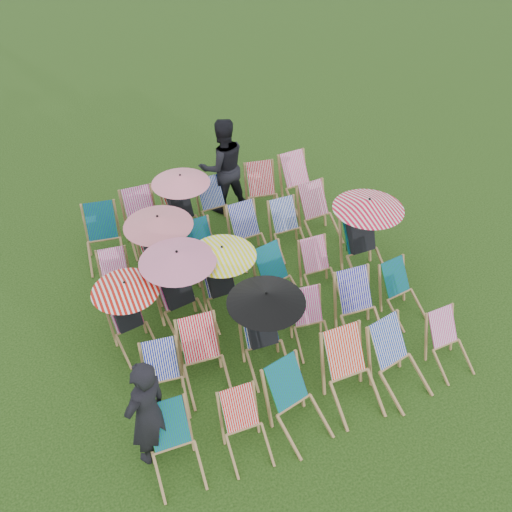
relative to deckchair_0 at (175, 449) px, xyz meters
name	(u,v)px	position (x,y,z in m)	size (l,w,h in m)	color
ground	(255,307)	(2.11, 2.19, -0.45)	(100.00, 100.00, 0.00)	black
deckchair_0	(175,449)	(0.00, 0.00, 0.00)	(0.65, 0.87, 0.90)	#9D7849
deckchair_1	(246,430)	(0.91, -0.11, -0.03)	(0.60, 0.80, 0.83)	#9D7849
deckchair_2	(298,404)	(1.67, -0.09, 0.03)	(0.79, 0.98, 0.95)	#9D7849
deckchair_3	(353,375)	(2.56, -0.01, 0.06)	(0.71, 0.96, 1.02)	#9D7849
deckchair_4	(400,362)	(3.29, -0.08, 0.04)	(0.80, 1.01, 0.99)	#9D7849
deckchair_5	(451,344)	(4.21, -0.06, -0.04)	(0.54, 0.75, 0.81)	#9D7849
deckchair_6	(164,381)	(0.21, 1.05, -0.02)	(0.68, 0.86, 0.86)	#9D7849
deckchair_7	(204,360)	(0.82, 1.12, 0.03)	(0.72, 0.94, 0.96)	#9D7849
deckchair_8	(266,330)	(1.76, 1.08, 0.25)	(1.12, 1.17, 1.33)	#9D7849
deckchair_9	(311,323)	(2.56, 1.15, -0.03)	(0.66, 0.84, 0.83)	#9D7849
deckchair_10	(361,310)	(3.35, 1.01, 0.04)	(0.73, 0.96, 0.98)	#9D7849
deckchair_11	(403,293)	(4.22, 1.10, -0.02)	(0.64, 0.84, 0.85)	#9D7849
deckchair_12	(130,315)	(0.09, 2.27, 0.18)	(1.00, 1.08, 1.19)	#9D7849
deckchair_13	(181,289)	(0.93, 2.36, 0.28)	(1.17, 1.26, 1.39)	#9D7849
deckchair_14	(223,281)	(1.62, 2.35, 0.22)	(1.06, 1.10, 1.26)	#9D7849
deckchair_15	(280,280)	(2.54, 2.17, 0.02)	(0.77, 0.96, 0.93)	#9D7849
deckchair_16	(320,270)	(3.29, 2.16, -0.03)	(0.60, 0.81, 0.84)	#9D7849
deckchair_17	(366,236)	(4.23, 2.27, 0.30)	(1.20, 1.25, 1.42)	#9D7849
deckchair_18	(116,280)	(0.12, 3.36, -0.04)	(0.64, 0.82, 0.81)	#9D7849
deckchair_19	(161,251)	(0.95, 3.39, 0.26)	(1.14, 1.22, 1.35)	#9D7849
deckchair_20	(204,251)	(1.70, 3.44, -0.02)	(0.59, 0.82, 0.87)	#9D7849
deckchair_21	(250,235)	(2.60, 3.46, 0.01)	(0.64, 0.87, 0.93)	#9D7849
deckchair_22	(289,229)	(3.33, 3.36, -0.01)	(0.61, 0.83, 0.88)	#9D7849
deckchair_23	(320,215)	(4.04, 3.46, 0.03)	(0.67, 0.92, 0.96)	#9D7849
deckchair_24	(103,238)	(0.18, 4.46, 0.04)	(0.80, 1.00, 0.98)	#9D7849
deckchair_25	(144,222)	(0.97, 4.62, 0.05)	(0.70, 0.95, 0.99)	#9D7849
deckchair_26	(183,206)	(1.73, 4.55, 0.22)	(1.07, 1.16, 1.27)	#9D7849
deckchair_27	(216,206)	(2.39, 4.60, -0.01)	(0.61, 0.83, 0.88)	#9D7849
deckchair_28	(264,194)	(3.38, 4.54, 0.04)	(0.80, 1.00, 0.97)	#9D7849
deckchair_29	(301,183)	(4.23, 4.56, 0.05)	(0.69, 0.94, 0.99)	#9D7849
person_left	(147,413)	(-0.19, 0.34, 0.42)	(0.63, 0.42, 1.74)	black
person_rear	(223,166)	(2.75, 5.06, 0.53)	(0.95, 0.74, 1.96)	black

